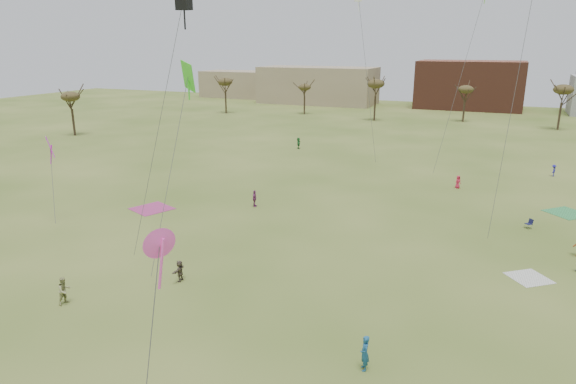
% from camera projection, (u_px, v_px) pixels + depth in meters
% --- Properties ---
extents(ground, '(260.00, 260.00, 0.00)m').
position_uv_depth(ground, '(205.00, 340.00, 28.71)').
color(ground, '#3F591C').
rests_on(ground, ground).
extents(flyer_near_right, '(0.71, 0.83, 1.91)m').
position_uv_depth(flyer_near_right, '(365.00, 353.00, 25.82)').
color(flyer_near_right, '#1B527D').
rests_on(flyer_near_right, ground).
extents(spectator_fore_b, '(0.83, 0.99, 1.83)m').
position_uv_depth(spectator_fore_b, '(64.00, 291.00, 32.46)').
color(spectator_fore_b, '#999961').
rests_on(spectator_fore_b, ground).
extents(spectator_fore_c, '(0.58, 1.47, 1.54)m').
position_uv_depth(spectator_fore_c, '(180.00, 271.00, 35.62)').
color(spectator_fore_c, brown).
rests_on(spectator_fore_c, ground).
extents(spectator_mid_d, '(0.62, 1.08, 1.73)m').
position_uv_depth(spectator_mid_d, '(255.00, 198.00, 51.98)').
color(spectator_mid_d, '#8B3A77').
rests_on(spectator_mid_d, ground).
extents(flyer_far_a, '(0.97, 1.72, 1.76)m').
position_uv_depth(flyer_far_a, '(299.00, 143.00, 81.01)').
color(flyer_far_a, '#256F2E').
rests_on(flyer_far_a, ground).
extents(flyer_far_b, '(0.85, 0.87, 1.51)m').
position_uv_depth(flyer_far_b, '(458.00, 182.00, 58.65)').
color(flyer_far_b, '#CA2242').
rests_on(flyer_far_b, ground).
extents(flyer_far_c, '(0.72, 1.05, 1.50)m').
position_uv_depth(flyer_far_c, '(554.00, 171.00, 63.97)').
color(flyer_far_c, '#232094').
rests_on(flyer_far_c, ground).
extents(blanket_cream, '(3.55, 3.55, 0.03)m').
position_uv_depth(blanket_cream, '(529.00, 278.00, 36.25)').
color(blanket_cream, silver).
rests_on(blanket_cream, ground).
extents(blanket_plum, '(4.62, 4.62, 0.03)m').
position_uv_depth(blanket_plum, '(152.00, 209.00, 51.51)').
color(blanket_plum, '#AC3574').
rests_on(blanket_plum, ground).
extents(blanket_olive, '(4.75, 4.75, 0.03)m').
position_uv_depth(blanket_olive, '(567.00, 213.00, 50.15)').
color(blanket_olive, '#34904C').
rests_on(blanket_olive, ground).
extents(camp_chair_right, '(0.74, 0.74, 0.87)m').
position_uv_depth(camp_chair_right, '(529.00, 226.00, 45.99)').
color(camp_chair_right, '#15173B').
rests_on(camp_chair_right, ground).
extents(kites_aloft, '(51.87, 53.79, 25.62)m').
position_uv_depth(kites_aloft, '(318.00, 17.00, 46.18)').
color(kites_aloft, '#EF4BB6').
rests_on(kites_aloft, ground).
extents(tree_line, '(117.44, 49.32, 8.91)m').
position_uv_depth(tree_line, '(411.00, 93.00, 97.60)').
color(tree_line, '#3A2B1E').
rests_on(tree_line, ground).
extents(building_tan, '(32.00, 14.00, 10.00)m').
position_uv_depth(building_tan, '(318.00, 85.00, 141.99)').
color(building_tan, '#937F60').
rests_on(building_tan, ground).
extents(building_brick, '(26.00, 16.00, 12.00)m').
position_uv_depth(building_brick, '(470.00, 85.00, 131.01)').
color(building_brick, brown).
rests_on(building_brick, ground).
extents(building_tan_west, '(20.00, 12.00, 8.00)m').
position_uv_depth(building_tan_west, '(236.00, 84.00, 159.78)').
color(building_tan_west, '#937F60').
rests_on(building_tan_west, ground).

